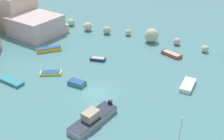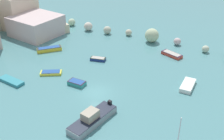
# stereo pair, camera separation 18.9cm
# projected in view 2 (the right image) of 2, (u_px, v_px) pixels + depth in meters

# --- Properties ---
(cove_water) EXTENTS (160.00, 160.00, 0.00)m
(cove_water) POSITION_uv_depth(u_px,v_px,m) (96.00, 93.00, 38.18)
(cove_water) COLOR teal
(cove_water) RESTS_ON ground
(rock_breakwater) EXTENTS (45.44, 3.48, 2.65)m
(rock_breakwater) POSITION_uv_depth(u_px,v_px,m) (144.00, 35.00, 53.83)
(rock_breakwater) COLOR #B9CC98
(rock_breakwater) RESTS_ON ground
(channel_buoy) EXTENTS (0.56, 0.56, 0.56)m
(channel_buoy) POSITION_uv_depth(u_px,v_px,m) (168.00, 53.00, 48.71)
(channel_buoy) COLOR gold
(channel_buoy) RESTS_ON cove_water
(moored_boat_2) EXTENTS (3.93, 3.89, 0.71)m
(moored_boat_2) POSITION_uv_depth(u_px,v_px,m) (49.00, 49.00, 49.81)
(moored_boat_2) COLOR gold
(moored_boat_2) RESTS_ON cove_water
(moored_boat_4) EXTENTS (3.46, 2.73, 0.45)m
(moored_boat_4) POSITION_uv_depth(u_px,v_px,m) (51.00, 73.00, 42.63)
(moored_boat_4) COLOR yellow
(moored_boat_4) RESTS_ON cove_water
(moored_boat_5) EXTENTS (4.23, 1.95, 0.45)m
(moored_boat_5) POSITION_uv_depth(u_px,v_px,m) (11.00, 81.00, 40.47)
(moored_boat_5) COLOR teal
(moored_boat_5) RESTS_ON cove_water
(moored_boat_6) EXTENTS (2.69, 1.51, 0.51)m
(moored_boat_6) POSITION_uv_depth(u_px,v_px,m) (98.00, 59.00, 46.60)
(moored_boat_6) COLOR navy
(moored_boat_6) RESTS_ON cove_water
(moored_boat_8) EXTENTS (1.69, 3.73, 0.58)m
(moored_boat_8) POSITION_uv_depth(u_px,v_px,m) (188.00, 85.00, 39.30)
(moored_boat_8) COLOR white
(moored_boat_8) RESTS_ON cove_water
(moored_boat_9) EXTENTS (3.89, 2.65, 0.55)m
(moored_boat_9) POSITION_uv_depth(u_px,v_px,m) (172.00, 54.00, 48.07)
(moored_boat_9) COLOR #C03F2F
(moored_boat_9) RESTS_ON cove_water
(moored_boat_10) EXTENTS (2.53, 1.48, 0.62)m
(moored_boat_10) POSITION_uv_depth(u_px,v_px,m) (77.00, 83.00, 39.80)
(moored_boat_10) COLOR teal
(moored_boat_10) RESTS_ON cove_water
(moored_boat_11) EXTENTS (3.42, 7.01, 1.85)m
(moored_boat_11) POSITION_uv_depth(u_px,v_px,m) (92.00, 119.00, 32.38)
(moored_boat_11) COLOR gray
(moored_boat_11) RESTS_ON cove_water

